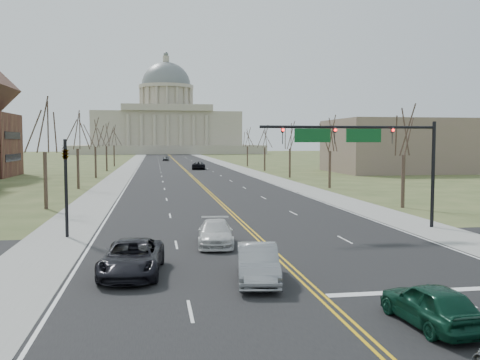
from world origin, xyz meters
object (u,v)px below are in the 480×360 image
object	(u,v)px
car_sb_inner_lead	(258,264)
car_far_nb	(198,165)
signal_left	(66,177)
car_sb_inner_second	(216,233)
car_sb_outer_lead	(132,258)
signal_mast	(363,143)
car_nb_inner_lead	(431,304)
car_far_sb	(166,158)

from	to	relation	value
car_sb_inner_lead	car_far_nb	xyz separation A→B (m)	(4.88, 90.10, 0.05)
signal_left	car_far_nb	bearing A→B (deg)	79.53
signal_left	car_sb_inner_second	distance (m)	10.02
car_sb_inner_second	car_sb_outer_lead	bearing A→B (deg)	-120.28
signal_left	car_sb_inner_lead	bearing A→B (deg)	-51.78
car_sb_outer_lead	signal_mast	bearing A→B (deg)	39.36
signal_left	car_nb_inner_lead	size ratio (longest dim) A/B	1.44
car_far_nb	signal_left	bearing A→B (deg)	83.72
signal_left	car_far_nb	size ratio (longest dim) A/B	1.01
signal_mast	car_sb_inner_second	distance (m)	12.10
car_sb_outer_lead	car_far_sb	world-z (taller)	car_sb_outer_lead
car_sb_inner_lead	car_far_sb	size ratio (longest dim) A/B	1.12
signal_left	car_nb_inner_lead	bearing A→B (deg)	-52.62
car_sb_inner_lead	car_sb_outer_lead	xyz separation A→B (m)	(-5.22, 2.06, -0.02)
signal_left	car_sb_inner_second	bearing A→B (deg)	-24.55
car_sb_inner_second	car_sb_inner_lead	bearing A→B (deg)	-78.61
car_nb_inner_lead	car_far_nb	bearing A→B (deg)	-94.91
car_nb_inner_lead	car_sb_inner_lead	bearing A→B (deg)	-58.97
car_sb_inner_lead	car_far_sb	xyz separation A→B (m)	(-0.86, 140.11, -0.06)
car_sb_inner_lead	car_sb_inner_second	xyz separation A→B (m)	(-0.84, 8.13, -0.08)
car_sb_outer_lead	car_far_nb	size ratio (longest dim) A/B	0.92
car_sb_outer_lead	car_sb_inner_second	world-z (taller)	car_sb_outer_lead
signal_mast	car_far_sb	bearing A→B (deg)	94.59
car_far_sb	signal_mast	bearing A→B (deg)	-81.31
car_far_sb	car_far_nb	bearing A→B (deg)	-79.35
signal_left	car_far_nb	xyz separation A→B (m)	(14.41, 78.00, -2.88)
car_nb_inner_lead	car_far_sb	world-z (taller)	car_far_sb
signal_mast	car_nb_inner_lead	xyz separation A→B (m)	(-5.01, -18.24, -5.04)
car_sb_inner_lead	car_far_sb	world-z (taller)	car_sb_inner_lead
car_sb_inner_second	car_nb_inner_lead	bearing A→B (deg)	-64.33
car_nb_inner_lead	car_far_sb	bearing A→B (deg)	-92.57
signal_mast	car_sb_inner_lead	xyz separation A→B (m)	(-9.41, -12.10, -4.98)
car_sb_inner_second	car_far_sb	size ratio (longest dim) A/B	1.14
car_sb_outer_lead	car_far_nb	bearing A→B (deg)	88.34
signal_left	car_far_sb	bearing A→B (deg)	86.12
signal_mast	car_nb_inner_lead	bearing A→B (deg)	-105.36
signal_left	car_sb_inner_second	size ratio (longest dim) A/B	1.26
car_sb_inner_lead	car_far_nb	size ratio (longest dim) A/B	0.79
signal_mast	signal_left	distance (m)	19.06
car_sb_outer_lead	car_far_nb	world-z (taller)	car_far_nb
car_far_nb	car_far_sb	bearing A→B (deg)	-79.26
signal_left	car_sb_inner_lead	size ratio (longest dim) A/B	1.28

